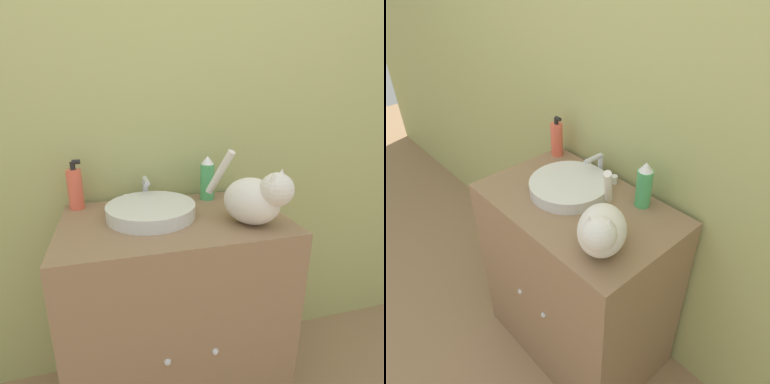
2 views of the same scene
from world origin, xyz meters
The scene contains 8 objects.
ground_plane centered at (0.00, 0.00, 0.00)m, with size 8.00×8.00×0.00m, color #997551.
wall_back centered at (0.00, 0.56, 1.25)m, with size 6.00×0.05×2.50m.
vanity_cabinet centered at (0.00, 0.26, 0.44)m, with size 0.82×0.53×0.88m.
sink_basin centered at (-0.08, 0.29, 0.91)m, with size 0.33×0.33×0.05m.
faucet centered at (-0.08, 0.46, 0.93)m, with size 0.19×0.11×0.11m.
cat centered at (0.26, 0.13, 0.98)m, with size 0.26×0.31×0.25m.
soap_bottle centered at (-0.36, 0.45, 0.96)m, with size 0.06×0.06×0.20m.
spray_bottle centered at (0.18, 0.44, 0.97)m, with size 0.06×0.06×0.19m.
Camera 2 is at (0.89, -0.55, 1.76)m, focal length 35.00 mm.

